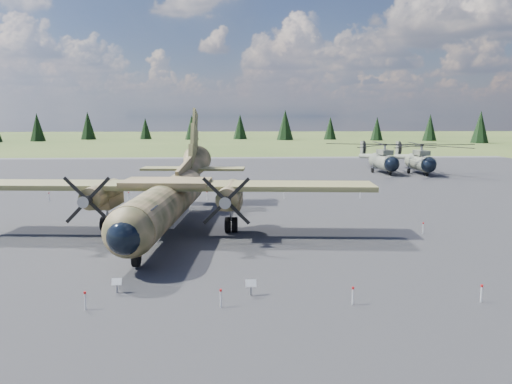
{
  "coord_description": "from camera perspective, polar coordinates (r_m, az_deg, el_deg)",
  "views": [
    {
      "loc": [
        2.51,
        -34.96,
        8.52
      ],
      "look_at": [
        4.36,
        2.0,
        2.89
      ],
      "focal_mm": 35.0,
      "sensor_mm": 36.0,
      "label": 1
    }
  ],
  "objects": [
    {
      "name": "ground",
      "position": [
        36.07,
        -6.8,
        -5.07
      ],
      "size": [
        500.0,
        500.0,
        0.0
      ],
      "primitive_type": "plane",
      "color": "#55612B",
      "rests_on": "ground"
    },
    {
      "name": "apron",
      "position": [
        45.83,
        -5.96,
        -2.11
      ],
      "size": [
        120.0,
        120.0,
        0.04
      ],
      "primitive_type": "cube",
      "color": "#56565B",
      "rests_on": "ground"
    },
    {
      "name": "transport_plane",
      "position": [
        37.89,
        -9.8,
        -0.09
      ],
      "size": [
        30.04,
        27.22,
        9.89
      ],
      "rotation": [
        0.0,
        0.0,
        -0.08
      ],
      "color": "#37391F",
      "rests_on": "ground"
    },
    {
      "name": "helicopter_near",
      "position": [
        77.32,
        14.38,
        4.42
      ],
      "size": [
        18.57,
        21.28,
        4.48
      ],
      "rotation": [
        0.0,
        0.0,
        0.06
      ],
      "color": "gray",
      "rests_on": "ground"
    },
    {
      "name": "helicopter_mid",
      "position": [
        77.81,
        18.25,
        4.27
      ],
      "size": [
        17.59,
        20.74,
        4.46
      ],
      "rotation": [
        0.0,
        0.0,
        -0.0
      ],
      "color": "gray",
      "rests_on": "ground"
    },
    {
      "name": "info_placard_left",
      "position": [
        25.49,
        -15.62,
        -10.01
      ],
      "size": [
        0.48,
        0.21,
        0.75
      ],
      "rotation": [
        0.0,
        0.0,
        0.01
      ],
      "color": "gray",
      "rests_on": "ground"
    },
    {
      "name": "info_placard_right",
      "position": [
        24.25,
        -0.59,
        -10.57
      ],
      "size": [
        0.52,
        0.25,
        0.8
      ],
      "rotation": [
        0.0,
        0.0,
        0.08
      ],
      "color": "gray",
      "rests_on": "ground"
    },
    {
      "name": "barrier_fence",
      "position": [
        35.92,
        -7.56,
        -4.31
      ],
      "size": [
        33.12,
        29.62,
        0.85
      ],
      "color": "silver",
      "rests_on": "ground"
    },
    {
      "name": "treeline",
      "position": [
        31.25,
        -7.49,
        1.79
      ],
      "size": [
        316.26,
        323.83,
        11.0
      ],
      "color": "black",
      "rests_on": "ground"
    }
  ]
}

